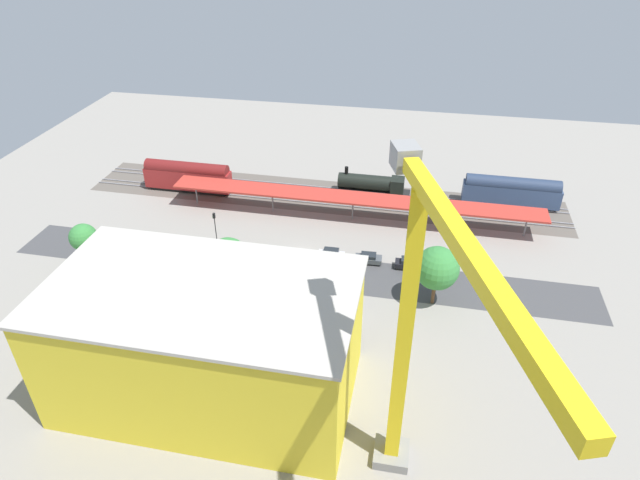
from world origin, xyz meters
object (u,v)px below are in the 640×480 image
at_px(street_tree_2, 126,247).
at_px(street_tree_3, 83,237).
at_px(passenger_coach, 511,191).
at_px(box_truck_0, 318,306).
at_px(tower_crane, 416,330).
at_px(platform_canopy_near, 353,198).
at_px(parked_car_2, 368,259).
at_px(parked_car_3, 331,255).
at_px(street_tree_1, 437,268).
at_px(parked_car_0, 442,269).
at_px(construction_building, 207,343).
at_px(traffic_light, 215,224).
at_px(locomotive, 374,185).
at_px(street_tree_0, 228,258).
at_px(parked_car_1, 408,264).
at_px(freight_coach_far, 188,176).

relative_size(street_tree_2, street_tree_3, 0.99).
height_order(passenger_coach, box_truck_0, passenger_coach).
bearing_deg(box_truck_0, tower_crane, 118.36).
bearing_deg(platform_canopy_near, parked_car_2, 108.24).
xyz_separation_m(platform_canopy_near, parked_car_3, (1.67, 13.29, -3.52)).
distance_m(street_tree_1, street_tree_3, 53.63).
height_order(parked_car_2, box_truck_0, box_truck_0).
xyz_separation_m(parked_car_0, street_tree_3, (54.90, 8.10, 4.43)).
bearing_deg(parked_car_3, construction_building, 72.82).
bearing_deg(parked_car_2, traffic_light, -1.16).
distance_m(locomotive, construction_building, 55.16).
relative_size(platform_canopy_near, street_tree_1, 7.22).
xyz_separation_m(passenger_coach, traffic_light, (49.54, 23.09, 0.95)).
height_order(parked_car_2, street_tree_3, street_tree_3).
distance_m(construction_building, street_tree_1, 33.18).
xyz_separation_m(parked_car_3, traffic_light, (19.51, -0.53, 3.30)).
bearing_deg(street_tree_3, parked_car_3, -166.74).
distance_m(passenger_coach, construction_building, 66.18).
distance_m(platform_canopy_near, street_tree_0, 27.63).
bearing_deg(platform_canopy_near, traffic_light, 31.05).
distance_m(parked_car_1, street_tree_3, 50.62).
xyz_separation_m(parked_car_3, street_tree_1, (-16.28, 8.27, 5.31)).
relative_size(parked_car_3, street_tree_0, 0.54).
relative_size(passenger_coach, street_tree_3, 2.42).
bearing_deg(freight_coach_far, parked_car_2, 154.13).
xyz_separation_m(platform_canopy_near, street_tree_0, (15.35, 22.97, 0.61)).
bearing_deg(street_tree_0, traffic_light, -60.27).
distance_m(freight_coach_far, parked_car_3, 36.69).
relative_size(tower_crane, street_tree_2, 4.58).
relative_size(street_tree_0, street_tree_3, 1.09).
height_order(parked_car_0, tower_crane, tower_crane).
bearing_deg(freight_coach_far, street_tree_3, 78.26).
xyz_separation_m(tower_crane, street_tree_2, (43.12, -27.84, -15.13)).
xyz_separation_m(tower_crane, street_tree_1, (-3.06, -29.25, -14.00)).
relative_size(parked_car_3, street_tree_2, 0.59).
height_order(street_tree_2, street_tree_3, street_tree_3).
distance_m(parked_car_1, street_tree_0, 27.99).
bearing_deg(street_tree_3, parked_car_0, -171.60).
distance_m(platform_canopy_near, street_tree_2, 39.04).
xyz_separation_m(passenger_coach, street_tree_0, (43.70, 33.31, 1.78)).
xyz_separation_m(freight_coach_far, street_tree_0, (-18.02, 28.00, 1.65)).
xyz_separation_m(parked_car_3, street_tree_0, (13.68, 9.69, 4.13)).
relative_size(platform_canopy_near, parked_car_1, 15.93).
xyz_separation_m(platform_canopy_near, street_tree_3, (39.00, 22.09, 0.88)).
bearing_deg(locomotive, box_truck_0, 84.12).
relative_size(parked_car_2, street_tree_3, 0.59).
height_order(parked_car_0, traffic_light, traffic_light).
xyz_separation_m(freight_coach_far, parked_car_3, (-31.70, 18.31, -2.48)).
bearing_deg(traffic_light, locomotive, -136.08).
bearing_deg(box_truck_0, street_tree_0, -17.17).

